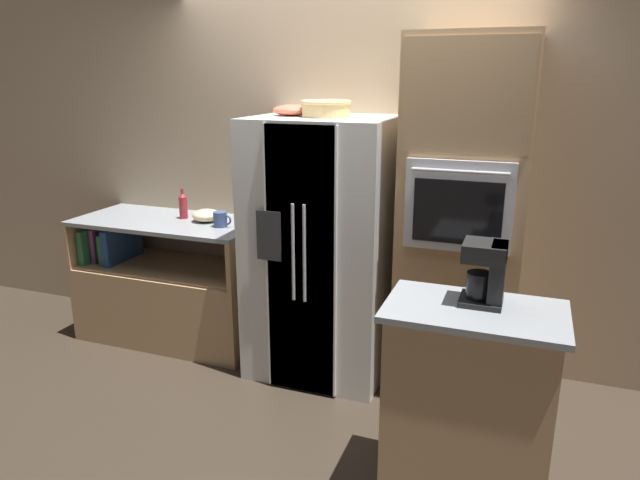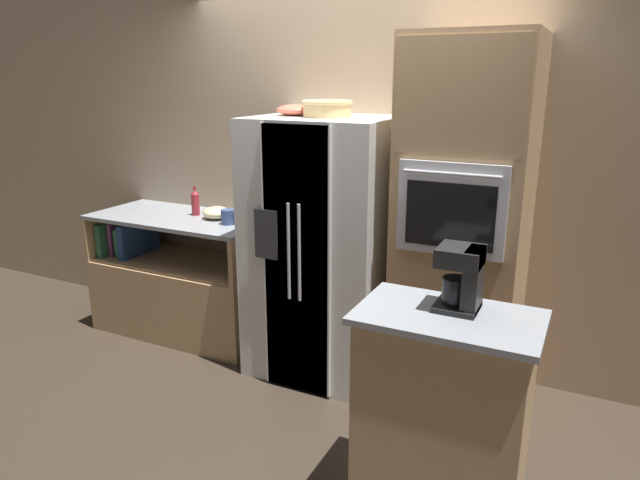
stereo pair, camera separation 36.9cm
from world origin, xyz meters
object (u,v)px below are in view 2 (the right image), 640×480
wall_oven (463,227)px  mixing_bowl (216,213)px  coffee_maker (464,277)px  fruit_bowl (295,110)px  bottle_tall (195,202)px  wicker_basket (327,108)px  refrigerator (324,249)px  mug (228,217)px

wall_oven → mixing_bowl: wall_oven is taller
wall_oven → mixing_bowl: (-1.85, 0.06, -0.12)m
mixing_bowl → coffee_maker: bearing=-26.6°
fruit_bowl → bottle_tall: size_ratio=1.08×
wall_oven → fruit_bowl: 1.30m
wicker_basket → coffee_maker: (1.09, -0.91, -0.64)m
bottle_tall → refrigerator: bearing=-6.5°
mug → mixing_bowl: size_ratio=0.68×
fruit_bowl → mug: 0.94m
fruit_bowl → mixing_bowl: (-0.73, 0.08, -0.77)m
wall_oven → coffee_maker: bearing=-77.3°
bottle_tall → mixing_bowl: bottle_tall is taller
wall_oven → wicker_basket: bearing=-175.8°
wicker_basket → mug: size_ratio=2.27×
bottle_tall → mixing_bowl: 0.22m
refrigerator → bottle_tall: bearing=173.5°
refrigerator → mixing_bowl: refrigerator is taller
wall_oven → bottle_tall: bearing=177.7°
wicker_basket → bottle_tall: (-1.19, 0.14, -0.74)m
refrigerator → coffee_maker: bearing=-39.5°
wall_oven → fruit_bowl: (-1.12, -0.02, 0.65)m
wall_oven → wicker_basket: size_ratio=7.02×
fruit_bowl → mixing_bowl: size_ratio=1.20×
fruit_bowl → coffee_maker: fruit_bowl is taller
wall_oven → fruit_bowl: wall_oven is taller
wicker_basket → coffee_maker: wicker_basket is taller
mug → coffee_maker: 2.11m
fruit_bowl → bottle_tall: fruit_bowl is taller
mug → fruit_bowl: bearing=1.7°
wall_oven → mug: bearing=-178.6°
refrigerator → fruit_bowl: bearing=172.7°
wicker_basket → mixing_bowl: bearing=172.8°
wicker_basket → coffee_maker: bearing=-39.9°
refrigerator → bottle_tall: refrigerator is taller
refrigerator → wall_oven: wall_oven is taller
bottle_tall → coffee_maker: 2.51m
coffee_maker → fruit_bowl: bearing=144.6°
bottle_tall → mixing_bowl: bearing=-5.7°
refrigerator → mug: refrigerator is taller
wicker_basket → bottle_tall: wicker_basket is taller
fruit_bowl → mixing_bowl: bearing=173.5°
coffee_maker → mixing_bowl: bearing=153.4°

